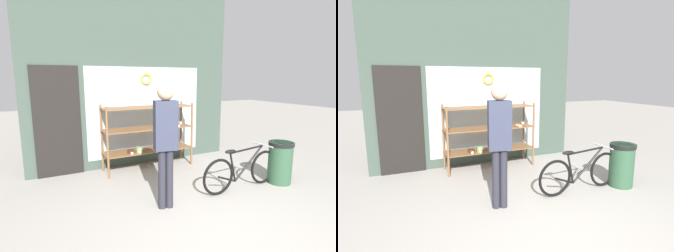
# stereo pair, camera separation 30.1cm
# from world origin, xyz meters

# --- Properties ---
(ground_plane) EXTENTS (30.00, 30.00, 0.00)m
(ground_plane) POSITION_xyz_m (0.00, 0.00, 0.00)
(ground_plane) COLOR gray
(storefront_facade) EXTENTS (4.47, 0.13, 3.90)m
(storefront_facade) POSITION_xyz_m (-0.04, 2.87, 1.88)
(storefront_facade) COLOR #3D4C42
(storefront_facade) RESTS_ON ground_plane
(display_case) EXTENTS (1.87, 0.51, 1.36)m
(display_case) POSITION_xyz_m (0.10, 2.47, 0.79)
(display_case) COLOR brown
(display_case) RESTS_ON ground_plane
(bicycle) EXTENTS (1.63, 0.46, 0.74)m
(bicycle) POSITION_xyz_m (1.09, 0.76, 0.33)
(bicycle) COLOR black
(bicycle) RESTS_ON ground_plane
(pedestrian) EXTENTS (0.35, 0.24, 1.80)m
(pedestrian) POSITION_xyz_m (-0.35, 0.75, 1.08)
(pedestrian) COLOR #282833
(pedestrian) RESTS_ON ground_plane
(trash_bin) EXTENTS (0.43, 0.43, 0.75)m
(trash_bin) POSITION_xyz_m (1.90, 0.67, 0.40)
(trash_bin) COLOR #2D5138
(trash_bin) RESTS_ON ground_plane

